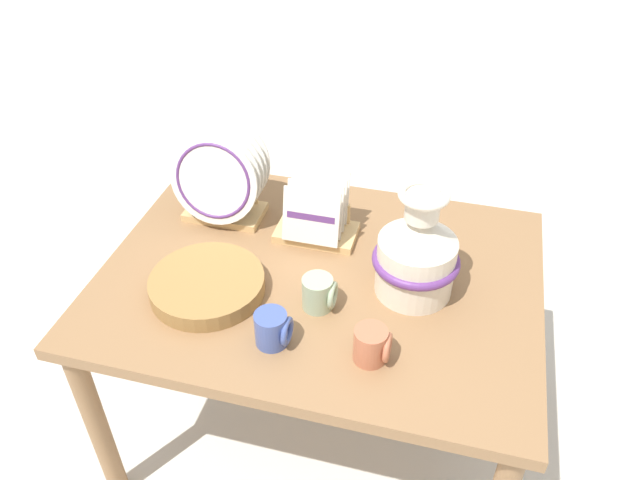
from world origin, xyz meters
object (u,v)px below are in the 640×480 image
at_px(ceramic_vase, 417,251).
at_px(dish_rack_square_plates, 316,219).
at_px(mug_cobalt_glaze, 273,329).
at_px(wicker_charger_stack, 207,285).
at_px(mug_sage_glaze, 319,293).
at_px(mug_terracotta_glaze, 372,345).
at_px(dish_rack_round_plates, 221,180).

bearing_deg(ceramic_vase, dish_rack_square_plates, 153.10).
distance_m(ceramic_vase, mug_cobalt_glaze, 0.40).
distance_m(wicker_charger_stack, mug_sage_glaze, 0.29).
bearing_deg(wicker_charger_stack, ceramic_vase, 16.18).
relative_size(mug_terracotta_glaze, mug_cobalt_glaze, 1.00).
relative_size(mug_sage_glaze, mug_cobalt_glaze, 1.00).
bearing_deg(dish_rack_square_plates, mug_terracotta_glaze, -59.68).
height_order(mug_sage_glaze, mug_cobalt_glaze, same).
height_order(dish_rack_round_plates, wicker_charger_stack, dish_rack_round_plates).
xyz_separation_m(dish_rack_square_plates, wicker_charger_stack, (-0.21, -0.29, -0.04)).
relative_size(dish_rack_round_plates, mug_cobalt_glaze, 3.22).
bearing_deg(wicker_charger_stack, dish_rack_square_plates, 55.04).
relative_size(dish_rack_round_plates, mug_sage_glaze, 3.22).
relative_size(ceramic_vase, dish_rack_square_plates, 1.33).
relative_size(mug_sage_glaze, mug_terracotta_glaze, 1.00).
distance_m(mug_sage_glaze, mug_terracotta_glaze, 0.20).
bearing_deg(mug_sage_glaze, dish_rack_square_plates, 106.40).
relative_size(dish_rack_square_plates, mug_terracotta_glaze, 2.61).
bearing_deg(mug_cobalt_glaze, dish_rack_round_plates, 124.08).
relative_size(dish_rack_round_plates, dish_rack_square_plates, 1.23).
bearing_deg(mug_sage_glaze, dish_rack_round_plates, 141.32).
bearing_deg(ceramic_vase, wicker_charger_stack, -163.82).
relative_size(ceramic_vase, mug_cobalt_glaze, 3.47).
distance_m(dish_rack_square_plates, mug_sage_glaze, 0.29).
bearing_deg(dish_rack_square_plates, mug_cobalt_glaze, -88.77).
distance_m(dish_rack_square_plates, mug_cobalt_glaze, 0.41).
xyz_separation_m(dish_rack_round_plates, mug_cobalt_glaze, (0.29, -0.43, -0.08)).
height_order(ceramic_vase, mug_sage_glaze, ceramic_vase).
distance_m(ceramic_vase, dish_rack_square_plates, 0.34).
bearing_deg(dish_rack_round_plates, mug_terracotta_glaze, -39.11).
relative_size(ceramic_vase, mug_terracotta_glaze, 3.47).
distance_m(ceramic_vase, mug_sage_glaze, 0.26).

